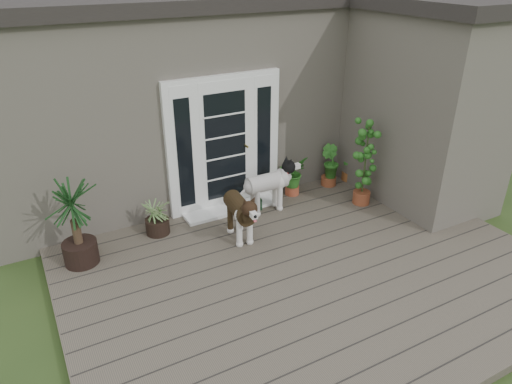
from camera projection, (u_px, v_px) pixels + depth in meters
name	position (u px, v px, depth m)	size (l,w,h in m)	color
deck	(311.00, 274.00, 6.21)	(6.20, 4.60, 0.12)	#6B5B4C
house_main	(188.00, 90.00, 8.87)	(7.40, 4.00, 3.10)	#665E54
house_wing	(425.00, 112.00, 7.63)	(1.60, 2.40, 3.10)	#665E54
roof_wing	(443.00, 3.00, 6.89)	(1.80, 2.60, 0.20)	#2D2826
door_unit	(225.00, 144.00, 7.34)	(1.90, 0.14, 2.15)	white
door_step	(232.00, 208.00, 7.65)	(1.60, 0.40, 0.05)	white
brindle_dog	(240.00, 216.00, 6.72)	(0.38, 0.88, 0.73)	#362613
white_dog	(267.00, 190.00, 7.46)	(0.38, 0.89, 0.74)	white
spider_plant	(156.00, 214.00, 6.87)	(0.59, 0.59, 0.62)	#96AC6A
yucca	(75.00, 222.00, 6.06)	(0.86, 0.86, 1.25)	black
herb_a	(292.00, 178.00, 8.03)	(0.47, 0.47, 0.60)	#22611B
herb_b	(329.00, 171.00, 8.37)	(0.36, 0.36, 0.54)	#28661D
herb_c	(351.00, 166.00, 8.58)	(0.34, 0.34, 0.53)	#1C5518
sapling	(365.00, 162.00, 7.53)	(0.44, 0.44, 1.50)	#1E5016
clog_left	(240.00, 209.00, 7.61)	(0.12, 0.26, 0.08)	#173A1C
clog_right	(259.00, 204.00, 7.73)	(0.15, 0.31, 0.09)	black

